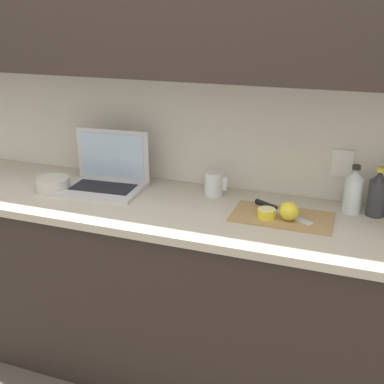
{
  "coord_description": "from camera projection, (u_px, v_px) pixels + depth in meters",
  "views": [
    {
      "loc": [
        0.77,
        -1.81,
        1.7
      ],
      "look_at": [
        0.12,
        -0.01,
        0.96
      ],
      "focal_mm": 45.0,
      "sensor_mm": 36.0,
      "label": 1
    }
  ],
  "objects": [
    {
      "name": "laptop",
      "position": [
        107.0,
        175.0,
        2.3
      ],
      "size": [
        0.38,
        0.28,
        0.27
      ],
      "rotation": [
        0.0,
        0.0,
        0.07
      ],
      "color": "silver",
      "rests_on": "counter_unit"
    },
    {
      "name": "bottle_oil_tall",
      "position": [
        378.0,
        194.0,
        1.98
      ],
      "size": [
        0.08,
        0.08,
        0.21
      ],
      "color": "#333338",
      "rests_on": "counter_unit"
    },
    {
      "name": "knife",
      "position": [
        273.0,
        208.0,
        2.05
      ],
      "size": [
        0.27,
        0.17,
        0.02
      ],
      "rotation": [
        0.0,
        0.0,
        -0.51
      ],
      "color": "silver",
      "rests_on": "cutting_board"
    },
    {
      "name": "counter_unit",
      "position": [
        165.0,
        287.0,
        2.29
      ],
      "size": [
        2.49,
        0.6,
        0.88
      ],
      "color": "#332823",
      "rests_on": "ground_plane"
    },
    {
      "name": "bottle_green_soda",
      "position": [
        353.0,
        191.0,
        2.01
      ],
      "size": [
        0.08,
        0.08,
        0.21
      ],
      "color": "silver",
      "rests_on": "counter_unit"
    },
    {
      "name": "wall_back",
      "position": [
        185.0,
        41.0,
        2.08
      ],
      "size": [
        5.2,
        0.38,
        2.6
      ],
      "color": "silver",
      "rests_on": "ground_plane"
    },
    {
      "name": "lemon_whole_beside",
      "position": [
        289.0,
        211.0,
        1.94
      ],
      "size": [
        0.08,
        0.08,
        0.08
      ],
      "color": "yellow",
      "rests_on": "cutting_board"
    },
    {
      "name": "cutting_board",
      "position": [
        282.0,
        217.0,
        1.99
      ],
      "size": [
        0.41,
        0.23,
        0.01
      ],
      "primitive_type": "cube",
      "color": "tan",
      "rests_on": "counter_unit"
    },
    {
      "name": "bowl_white",
      "position": [
        53.0,
        184.0,
        2.27
      ],
      "size": [
        0.16,
        0.16,
        0.07
      ],
      "color": "beige",
      "rests_on": "counter_unit"
    },
    {
      "name": "lemon_half_cut",
      "position": [
        266.0,
        213.0,
        1.97
      ],
      "size": [
        0.08,
        0.08,
        0.04
      ],
      "color": "yellow",
      "rests_on": "cutting_board"
    },
    {
      "name": "ground_plane",
      "position": [
        170.0,
        364.0,
        2.44
      ],
      "size": [
        12.0,
        12.0,
        0.0
      ],
      "primitive_type": "plane",
      "color": "#564C47",
      "rests_on": "ground"
    },
    {
      "name": "measuring_cup",
      "position": [
        214.0,
        184.0,
        2.21
      ],
      "size": [
        0.11,
        0.09,
        0.11
      ],
      "color": "silver",
      "rests_on": "counter_unit"
    }
  ]
}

